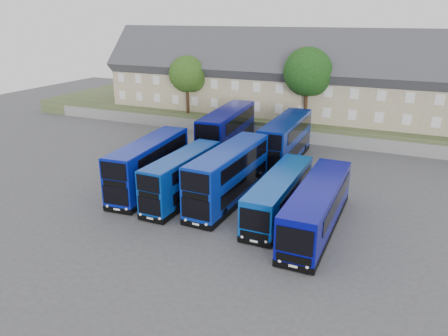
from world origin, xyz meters
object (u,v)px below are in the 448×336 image
(coach_east_a, at_px, (279,195))
(tree_west, at_px, (188,75))
(dd_front_mid, at_px, (183,178))
(tree_mid, at_px, (309,74))
(dd_front_left, at_px, (149,166))

(coach_east_a, relative_size, tree_west, 1.50)
(coach_east_a, bearing_deg, dd_front_mid, -175.47)
(tree_mid, bearing_deg, tree_west, -178.21)
(dd_front_left, bearing_deg, dd_front_mid, -17.56)
(tree_west, bearing_deg, tree_mid, 1.79)
(dd_front_left, relative_size, coach_east_a, 0.98)
(dd_front_mid, height_order, coach_east_a, dd_front_mid)
(dd_front_left, height_order, coach_east_a, dd_front_left)
(dd_front_left, bearing_deg, tree_west, 104.68)
(dd_front_mid, relative_size, coach_east_a, 0.86)
(dd_front_left, xyz_separation_m, tree_west, (-7.63, 21.22, 4.90))
(dd_front_left, bearing_deg, coach_east_a, -5.63)
(tree_west, bearing_deg, coach_east_a, -47.51)
(dd_front_mid, xyz_separation_m, coach_east_a, (8.13, 0.72, -0.39))
(dd_front_mid, height_order, tree_west, tree_west)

